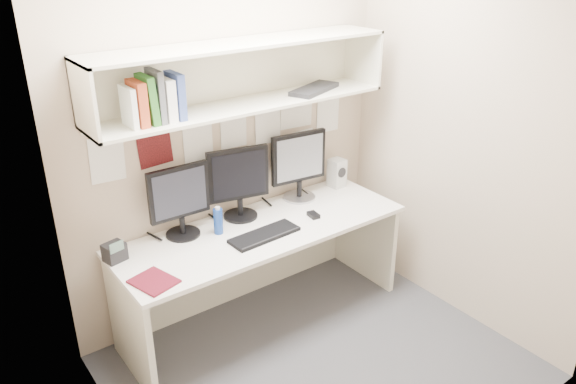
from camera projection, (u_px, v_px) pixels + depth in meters
floor at (321, 367)px, 3.57m from camera, size 2.40×2.00×0.01m
wall_back at (231, 132)px, 3.76m from camera, size 2.40×0.02×2.60m
wall_front at (484, 255)px, 2.30m from camera, size 2.40×0.02×2.60m
wall_left at (111, 245)px, 2.38m from camera, size 0.02×2.00×2.60m
wall_right at (467, 136)px, 3.68m from camera, size 0.02×2.00×2.60m
desk at (263, 273)px, 3.89m from camera, size 2.00×0.70×0.73m
overhead_hutch at (240, 73)px, 3.49m from camera, size 2.00×0.38×0.40m
pinned_papers at (231, 139)px, 3.78m from camera, size 1.92×0.01×0.48m
monitor_left at (180, 199)px, 3.54m from camera, size 0.41×0.22×0.47m
monitor_center at (239, 181)px, 3.77m from camera, size 0.42×0.23×0.50m
monitor_right at (299, 164)px, 4.05m from camera, size 0.43×0.24×0.50m
keyboard at (264, 235)px, 3.61m from camera, size 0.48×0.19×0.02m
mouse at (313, 215)px, 3.87m from camera, size 0.07×0.10×0.03m
speaker at (337, 173)px, 4.31m from camera, size 0.12×0.12×0.22m
blue_bottle at (218, 221)px, 3.63m from camera, size 0.06×0.06×0.19m
maroon_notebook at (154, 281)px, 3.13m from camera, size 0.26×0.29×0.01m
desk_phone at (115, 252)px, 3.33m from camera, size 0.14×0.13×0.15m
book_stack at (154, 100)px, 3.11m from camera, size 0.32×0.18×0.30m
hutch_tray at (314, 89)px, 3.79m from camera, size 0.45×0.31×0.03m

